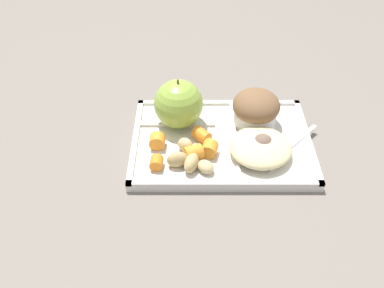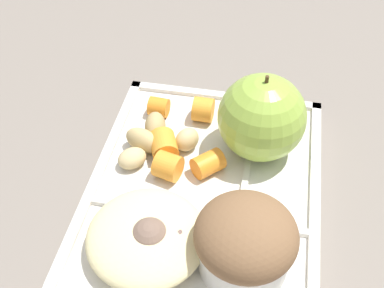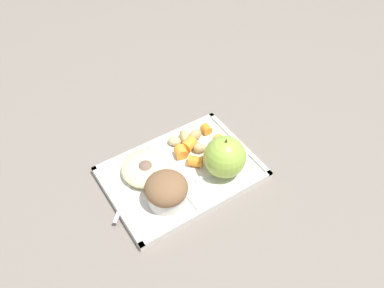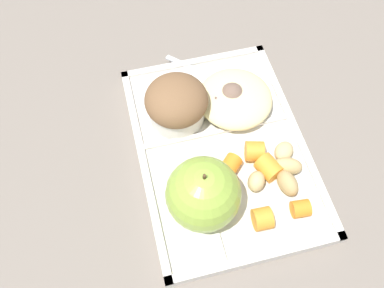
{
  "view_description": "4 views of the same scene",
  "coord_description": "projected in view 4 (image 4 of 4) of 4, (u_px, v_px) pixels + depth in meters",
  "views": [
    {
      "loc": [
        -0.05,
        -0.55,
        0.51
      ],
      "look_at": [
        -0.05,
        -0.03,
        0.03
      ],
      "focal_mm": 39.43,
      "sensor_mm": 36.0,
      "label": 1
    },
    {
      "loc": [
        0.29,
        0.05,
        0.38
      ],
      "look_at": [
        -0.05,
        -0.02,
        0.03
      ],
      "focal_mm": 46.43,
      "sensor_mm": 36.0,
      "label": 2
    },
    {
      "loc": [
        0.27,
        0.45,
        0.66
      ],
      "look_at": [
        -0.04,
        -0.03,
        0.05
      ],
      "focal_mm": 37.21,
      "sensor_mm": 36.0,
      "label": 3
    },
    {
      "loc": [
        -0.24,
        0.1,
        0.49
      ],
      "look_at": [
        0.0,
        0.04,
        0.04
      ],
      "focal_mm": 37.84,
      "sensor_mm": 36.0,
      "label": 4
    }
  ],
  "objects": [
    {
      "name": "ground",
      "position": [
        221.0,
        152.0,
        0.55
      ],
      "size": [
        6.0,
        6.0,
        0.0
      ],
      "primitive_type": "plane",
      "color": "slate"
    },
    {
      "name": "lunch_tray",
      "position": [
        221.0,
        150.0,
        0.55
      ],
      "size": [
        0.31,
        0.22,
        0.02
      ],
      "color": "silver",
      "rests_on": "ground"
    },
    {
      "name": "green_apple",
      "position": [
        203.0,
        194.0,
        0.46
      ],
      "size": [
        0.09,
        0.09,
        0.09
      ],
      "color": "#93B742",
      "rests_on": "lunch_tray"
    },
    {
      "name": "bran_muffin",
      "position": [
        177.0,
        104.0,
        0.54
      ],
      "size": [
        0.08,
        0.08,
        0.07
      ],
      "color": "silver",
      "rests_on": "lunch_tray"
    },
    {
      "name": "carrot_slice_large",
      "position": [
        262.0,
        219.0,
        0.48
      ],
      "size": [
        0.03,
        0.02,
        0.03
      ],
      "primitive_type": "cylinder",
      "rotation": [
        0.0,
        1.57,
        4.67
      ],
      "color": "orange",
      "rests_on": "lunch_tray"
    },
    {
      "name": "carrot_slice_center",
      "position": [
        254.0,
        151.0,
        0.52
      ],
      "size": [
        0.03,
        0.03,
        0.03
      ],
      "primitive_type": "cylinder",
      "rotation": [
        0.0,
        1.57,
        1.31
      ],
      "color": "orange",
      "rests_on": "lunch_tray"
    },
    {
      "name": "carrot_slice_back",
      "position": [
        233.0,
        166.0,
        0.52
      ],
      "size": [
        0.04,
        0.04,
        0.02
      ],
      "primitive_type": "cylinder",
      "rotation": [
        0.0,
        1.57,
        5.48
      ],
      "color": "orange",
      "rests_on": "lunch_tray"
    },
    {
      "name": "carrot_slice_edge",
      "position": [
        269.0,
        168.0,
        0.51
      ],
      "size": [
        0.04,
        0.04,
        0.03
      ],
      "primitive_type": "cylinder",
      "rotation": [
        0.0,
        1.57,
        0.39
      ],
      "color": "orange",
      "rests_on": "lunch_tray"
    },
    {
      "name": "carrot_slice_near_corner",
      "position": [
        301.0,
        209.0,
        0.49
      ],
      "size": [
        0.02,
        0.02,
        0.02
      ],
      "primitive_type": "cylinder",
      "rotation": [
        0.0,
        1.57,
        1.5
      ],
      "color": "orange",
      "rests_on": "lunch_tray"
    },
    {
      "name": "potato_chunk_browned",
      "position": [
        287.0,
        166.0,
        0.51
      ],
      "size": [
        0.03,
        0.04,
        0.03
      ],
      "primitive_type": "ellipsoid",
      "rotation": [
        0.0,
        0.0,
        1.23
      ],
      "color": "tan",
      "rests_on": "lunch_tray"
    },
    {
      "name": "potato_chunk_large",
      "position": [
        284.0,
        151.0,
        0.53
      ],
      "size": [
        0.04,
        0.04,
        0.02
      ],
      "primitive_type": "ellipsoid",
      "rotation": [
        0.0,
        0.0,
        2.31
      ],
      "color": "tan",
      "rests_on": "lunch_tray"
    },
    {
      "name": "potato_chunk_small",
      "position": [
        287.0,
        183.0,
        0.5
      ],
      "size": [
        0.04,
        0.03,
        0.03
      ],
      "primitive_type": "ellipsoid",
      "rotation": [
        0.0,
        0.0,
        0.21
      ],
      "color": "tan",
      "rests_on": "lunch_tray"
    },
    {
      "name": "potato_chunk_golden",
      "position": [
        256.0,
        181.0,
        0.5
      ],
      "size": [
        0.03,
        0.03,
        0.02
      ],
      "primitive_type": "ellipsoid",
      "rotation": [
        0.0,
        0.0,
        5.69
      ],
      "color": "tan",
      "rests_on": "lunch_tray"
    },
    {
      "name": "egg_noodle_pile",
      "position": [
        235.0,
        99.0,
        0.56
      ],
      "size": [
        0.1,
        0.1,
        0.03
      ],
      "primitive_type": "ellipsoid",
      "color": "beige",
      "rests_on": "lunch_tray"
    },
    {
      "name": "meatball_back",
      "position": [
        217.0,
        104.0,
        0.56
      ],
      "size": [
        0.03,
        0.03,
        0.03
      ],
      "primitive_type": "sphere",
      "color": "brown",
      "rests_on": "lunch_tray"
    },
    {
      "name": "meatball_center",
      "position": [
        232.0,
        96.0,
        0.56
      ],
      "size": [
        0.04,
        0.04,
        0.04
      ],
      "primitive_type": "sphere",
      "color": "#755B4C",
      "rests_on": "lunch_tray"
    },
    {
      "name": "meatball_side",
      "position": [
        233.0,
        100.0,
        0.56
      ],
      "size": [
        0.03,
        0.03,
        0.03
      ],
      "primitive_type": "sphere",
      "color": "#755B4C",
      "rests_on": "lunch_tray"
    },
    {
      "name": "plastic_fork",
      "position": [
        222.0,
        81.0,
        0.6
      ],
      "size": [
        0.12,
        0.12,
        0.0
      ],
      "color": "silver",
      "rests_on": "lunch_tray"
    }
  ]
}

